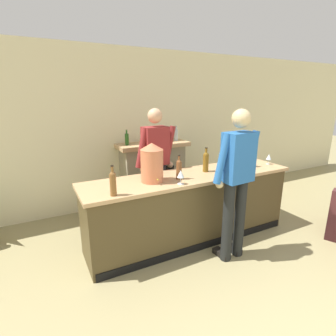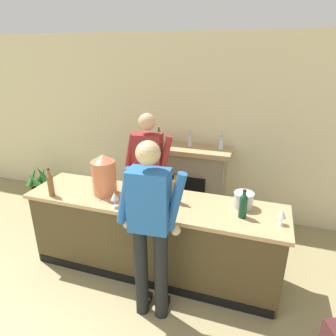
% 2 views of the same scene
% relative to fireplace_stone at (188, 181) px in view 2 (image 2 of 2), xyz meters
% --- Properties ---
extents(wall_back_panel, '(12.00, 0.07, 2.75)m').
position_rel_fireplace_stone_xyz_m(wall_back_panel, '(-0.25, 0.26, 0.79)').
color(wall_back_panel, beige).
rests_on(wall_back_panel, ground_plane).
extents(bar_counter, '(2.94, 0.72, 0.94)m').
position_rel_fireplace_stone_xyz_m(bar_counter, '(-0.06, -1.39, -0.12)').
color(bar_counter, '#4A3D22').
rests_on(bar_counter, ground_plane).
extents(fireplace_stone, '(1.28, 0.52, 1.43)m').
position_rel_fireplace_stone_xyz_m(fireplace_stone, '(0.00, 0.00, 0.00)').
color(fireplace_stone, gray).
rests_on(fireplace_stone, ground_plane).
extents(potted_plant_corner, '(0.39, 0.34, 0.71)m').
position_rel_fireplace_stone_xyz_m(potted_plant_corner, '(-2.63, -0.31, -0.31)').
color(potted_plant_corner, '#9C5F38').
rests_on(potted_plant_corner, ground_plane).
extents(person_customer, '(0.66, 0.32, 1.83)m').
position_rel_fireplace_stone_xyz_m(person_customer, '(0.16, -2.01, 0.43)').
color(person_customer, black).
rests_on(person_customer, ground_plane).
extents(person_bartender, '(0.66, 0.33, 1.80)m').
position_rel_fireplace_stone_xyz_m(person_bartender, '(-0.33, -0.84, 0.41)').
color(person_bartender, '#393541').
rests_on(person_bartender, ground_plane).
extents(copper_dispenser, '(0.28, 0.32, 0.48)m').
position_rel_fireplace_stone_xyz_m(copper_dispenser, '(-0.64, -1.40, 0.59)').
color(copper_dispenser, '#CF734C').
rests_on(copper_dispenser, bar_counter).
extents(ice_bucket_steel, '(0.21, 0.21, 0.17)m').
position_rel_fireplace_stone_xyz_m(ice_bucket_steel, '(0.92, -1.24, 0.44)').
color(ice_bucket_steel, silver).
rests_on(ice_bucket_steel, bar_counter).
extents(wine_bottle_burgundy_dark, '(0.07, 0.07, 0.31)m').
position_rel_fireplace_stone_xyz_m(wine_bottle_burgundy_dark, '(-0.30, -1.47, 0.49)').
color(wine_bottle_burgundy_dark, brown).
rests_on(wine_bottle_burgundy_dark, bar_counter).
extents(wine_bottle_chardonnay_pale, '(0.08, 0.08, 0.34)m').
position_rel_fireplace_stone_xyz_m(wine_bottle_chardonnay_pale, '(0.20, -1.35, 0.51)').
color(wine_bottle_chardonnay_pale, brown).
rests_on(wine_bottle_chardonnay_pale, bar_counter).
extents(wine_bottle_rose_blush, '(0.08, 0.08, 0.30)m').
position_rel_fireplace_stone_xyz_m(wine_bottle_rose_blush, '(0.93, -1.44, 0.49)').
color(wine_bottle_rose_blush, '#0F4228').
rests_on(wine_bottle_rose_blush, bar_counter).
extents(wine_bottle_merlot_tall, '(0.07, 0.07, 0.33)m').
position_rel_fireplace_stone_xyz_m(wine_bottle_merlot_tall, '(-1.19, -1.65, 0.50)').
color(wine_bottle_merlot_tall, brown).
rests_on(wine_bottle_merlot_tall, bar_counter).
extents(wine_glass_front_left, '(0.09, 0.09, 0.17)m').
position_rel_fireplace_stone_xyz_m(wine_glass_front_left, '(-0.38, -1.65, 0.48)').
color(wine_glass_front_left, silver).
rests_on(wine_glass_front_left, bar_counter).
extents(wine_glass_front_right, '(0.08, 0.08, 0.16)m').
position_rel_fireplace_stone_xyz_m(wine_glass_front_right, '(1.29, -1.46, 0.46)').
color(wine_glass_front_right, silver).
rests_on(wine_glass_front_right, bar_counter).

